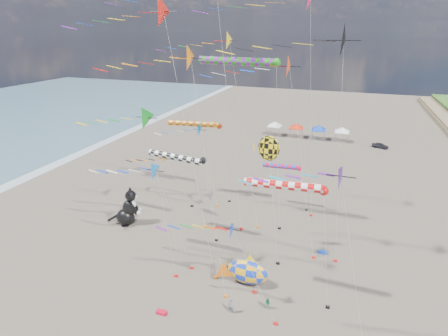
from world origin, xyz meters
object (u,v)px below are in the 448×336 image
child_green (268,304)px  child_blue (234,271)px  person_adult (231,306)px  parked_car (380,146)px  cat_inflatable (126,207)px  fish_inflatable (247,272)px

child_green → child_blue: (-4.24, 3.55, -0.11)m
child_green → person_adult: bearing=-155.6°
person_adult → child_green: 3.25m
child_green → child_blue: size_ratio=1.24×
person_adult → parked_car: (15.02, 53.96, -0.21)m
cat_inflatable → person_adult: bearing=-54.1°
fish_inflatable → child_green: size_ratio=4.48×
cat_inflatable → child_blue: bearing=-41.4°
cat_inflatable → person_adult: 19.94m
person_adult → parked_car: size_ratio=0.47×
person_adult → child_green: size_ratio=1.29×
person_adult → child_blue: size_ratio=1.59×
cat_inflatable → fish_inflatable: 18.43m
fish_inflatable → child_green: 3.83m
cat_inflatable → fish_inflatable: bearing=-42.7°
person_adult → child_blue: (-1.34, 5.01, -0.29)m
fish_inflatable → child_green: bearing=-44.7°
person_adult → child_green: person_adult is taller
cat_inflatable → parked_car: bearing=29.7°
fish_inflatable → child_green: (2.65, -2.62, -0.87)m
cat_inflatable → fish_inflatable: (17.45, -5.85, -1.01)m
child_blue → parked_car: (16.36, 48.96, 0.07)m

